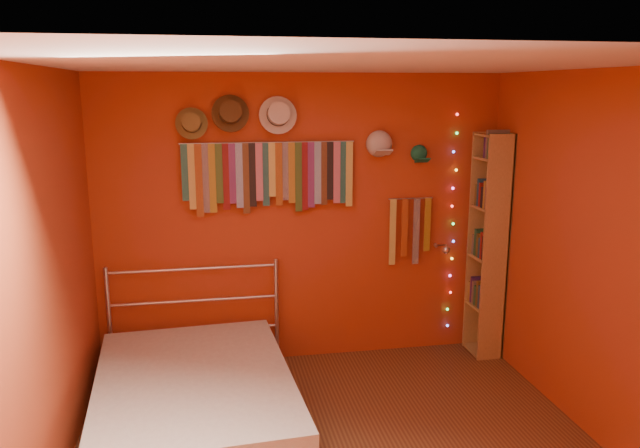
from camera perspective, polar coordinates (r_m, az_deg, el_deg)
back_wall at (r=5.39m, az=-1.55°, el=0.30°), size 3.50×0.02×2.50m
right_wall at (r=4.45m, az=25.23°, el=-3.47°), size 0.02×3.50×2.50m
left_wall at (r=3.75m, az=-24.54°, el=-6.17°), size 0.02×3.50×2.50m
ceiling at (r=3.56m, az=2.84°, el=14.41°), size 3.50×3.50×0.02m
tie_rack at (r=5.22m, az=-4.69°, el=4.62°), size 1.45×0.03×0.61m
small_tie_rack at (r=5.57m, az=8.20°, el=-0.30°), size 0.40×0.03×0.60m
fedora_olive at (r=5.13m, az=-11.67°, el=9.06°), size 0.26×0.14×0.25m
fedora_brown at (r=5.12m, az=-8.19°, el=10.06°), size 0.30×0.16×0.30m
fedora_white at (r=5.15m, az=-3.83°, el=9.98°), size 0.31×0.17×0.31m
cap_white at (r=5.38m, az=5.43°, el=7.29°), size 0.20×0.25×0.20m
cap_green at (r=5.50m, az=9.04°, el=6.38°), size 0.16×0.20×0.16m
fairy_lights at (r=5.73m, az=12.02°, el=0.01°), size 0.06×0.02×1.97m
reading_lamp at (r=5.55m, az=11.30°, el=-2.25°), size 0.07×0.29×0.09m
bookshelf at (r=5.73m, az=15.43°, el=-1.81°), size 0.25×0.34×2.00m
bed at (r=4.65m, az=-11.37°, el=-15.50°), size 1.55×2.00×0.95m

